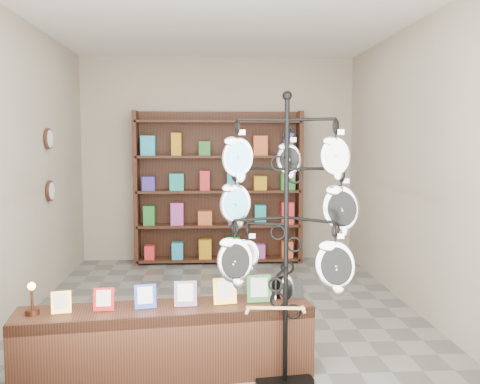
{
  "coord_description": "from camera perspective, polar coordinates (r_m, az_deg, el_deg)",
  "views": [
    {
      "loc": [
        -0.15,
        -5.44,
        1.77
      ],
      "look_at": [
        0.11,
        -1.0,
        1.35
      ],
      "focal_mm": 40.0,
      "sensor_mm": 36.0,
      "label": 1
    }
  ],
  "objects": [
    {
      "name": "display_tree",
      "position": [
        3.82,
        4.95,
        -2.79
      ],
      "size": [
        1.1,
        1.04,
        2.12
      ],
      "rotation": [
        0.0,
        0.0,
        -0.2
      ],
      "color": "black",
      "rests_on": "ground"
    },
    {
      "name": "ground",
      "position": [
        5.73,
        -1.78,
        -12.57
      ],
      "size": [
        5.0,
        5.0,
        0.0
      ],
      "primitive_type": "plane",
      "color": "slate",
      "rests_on": "ground"
    },
    {
      "name": "back_shelving",
      "position": [
        7.78,
        -2.29,
        -0.03
      ],
      "size": [
        2.42,
        0.36,
        2.2
      ],
      "color": "black",
      "rests_on": "ground"
    },
    {
      "name": "wall_clocks",
      "position": [
        6.51,
        -19.66,
        2.74
      ],
      "size": [
        0.03,
        0.24,
        0.84
      ],
      "color": "black",
      "rests_on": "ground"
    },
    {
      "name": "room_envelope",
      "position": [
        5.45,
        -1.83,
        6.28
      ],
      "size": [
        5.0,
        5.0,
        5.0
      ],
      "color": "#AA9E89",
      "rests_on": "ground"
    },
    {
      "name": "front_shelf",
      "position": [
        4.2,
        -7.88,
        -15.51
      ],
      "size": [
        2.22,
        0.72,
        0.77
      ],
      "rotation": [
        0.0,
        0.0,
        0.13
      ],
      "color": "black",
      "rests_on": "ground"
    }
  ]
}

